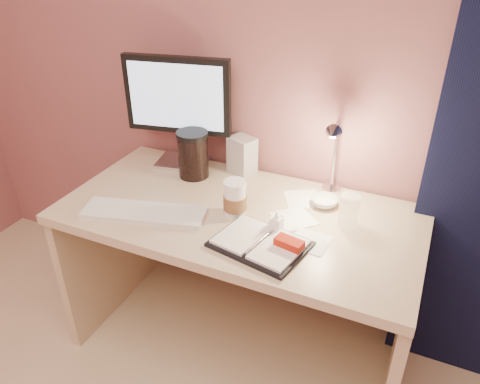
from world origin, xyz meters
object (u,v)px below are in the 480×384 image
at_px(bowl, 324,202).
at_px(lotion_bottle, 277,221).
at_px(desk_lamp, 329,152).
at_px(planner, 263,243).
at_px(monitor, 178,102).
at_px(clear_cup, 349,211).
at_px(dark_jar, 193,157).
at_px(keyboard, 144,213).
at_px(coffee_cup, 235,199).
at_px(product_box, 242,155).
at_px(desk, 246,247).

distance_m(bowl, lotion_bottle, 0.27).
bearing_deg(desk_lamp, planner, -110.49).
distance_m(monitor, clear_cup, 0.87).
xyz_separation_m(planner, dark_jar, (-0.47, 0.36, 0.08)).
bearing_deg(dark_jar, clear_cup, -8.60).
bearing_deg(lotion_bottle, keyboard, -168.39).
height_order(monitor, planner, monitor).
bearing_deg(monitor, dark_jar, -47.34).
bearing_deg(coffee_cup, dark_jar, 144.43).
height_order(monitor, keyboard, monitor).
bearing_deg(monitor, lotion_bottle, -40.53).
xyz_separation_m(coffee_cup, product_box, (-0.12, 0.33, 0.02)).
xyz_separation_m(desk, monitor, (-0.41, 0.19, 0.52)).
relative_size(keyboard, desk_lamp, 1.39).
bearing_deg(bowl, product_box, 162.98).
bearing_deg(keyboard, desk, 22.74).
bearing_deg(lotion_bottle, monitor, 150.42).
bearing_deg(planner, monitor, 154.15).
relative_size(bowl, dark_jar, 0.58).
height_order(lotion_bottle, desk_lamp, desk_lamp).
height_order(clear_cup, product_box, product_box).
xyz_separation_m(product_box, desk_lamp, (0.40, -0.08, 0.13)).
bearing_deg(product_box, keyboard, -91.33).
xyz_separation_m(clear_cup, product_box, (-0.53, 0.23, 0.02)).
bearing_deg(dark_jar, planner, -37.19).
distance_m(desk, planner, 0.38).
xyz_separation_m(monitor, coffee_cup, (0.41, -0.29, -0.23)).
bearing_deg(planner, product_box, 132.63).
relative_size(dark_jar, product_box, 1.12).
xyz_separation_m(monitor, dark_jar, (0.11, -0.08, -0.21)).
bearing_deg(coffee_cup, lotion_bottle, -13.01).
relative_size(coffee_cup, dark_jar, 0.78).
bearing_deg(desk, coffee_cup, -92.02).
height_order(dark_jar, product_box, dark_jar).
xyz_separation_m(clear_cup, bowl, (-0.12, 0.10, -0.05)).
bearing_deg(monitor, planner, -47.99).
relative_size(coffee_cup, product_box, 0.87).
relative_size(bowl, lotion_bottle, 1.18).
bearing_deg(lotion_bottle, desk_lamp, 71.77).
relative_size(desk, keyboard, 2.96).
relative_size(monitor, clear_cup, 3.95).
relative_size(keyboard, lotion_bottle, 5.16).
height_order(monitor, dark_jar, monitor).
bearing_deg(dark_jar, bowl, -0.78).
bearing_deg(bowl, desk_lamp, 107.21).
bearing_deg(monitor, desk_lamp, -14.32).
bearing_deg(planner, dark_jar, 154.01).
bearing_deg(keyboard, dark_jar, 72.22).
height_order(desk, clear_cup, clear_cup).
bearing_deg(planner, lotion_bottle, 94.07).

